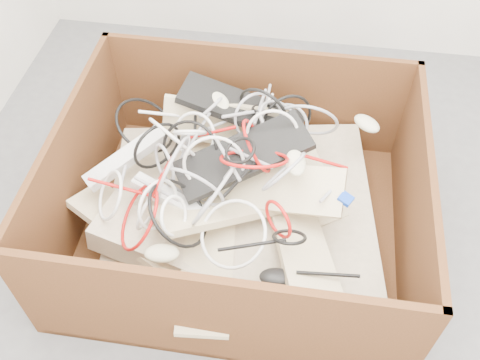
# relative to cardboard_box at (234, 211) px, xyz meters

# --- Properties ---
(ground) EXTENTS (3.00, 3.00, 0.00)m
(ground) POSITION_rel_cardboard_box_xyz_m (0.25, -0.17, -0.13)
(ground) COLOR #4F5052
(ground) RESTS_ON ground
(cardboard_box) EXTENTS (1.28, 1.07, 0.54)m
(cardboard_box) POSITION_rel_cardboard_box_xyz_m (0.00, 0.00, 0.00)
(cardboard_box) COLOR #39220E
(cardboard_box) RESTS_ON ground
(keyboard_pile) EXTENTS (1.04, 0.97, 0.35)m
(keyboard_pile) POSITION_rel_cardboard_box_xyz_m (0.00, 0.00, 0.16)
(keyboard_pile) COLOR #CEB691
(keyboard_pile) RESTS_ON cardboard_box
(mice_scatter) EXTENTS (0.95, 0.79, 0.23)m
(mice_scatter) POSITION_rel_cardboard_box_xyz_m (0.04, 0.01, 0.23)
(mice_scatter) COLOR beige
(mice_scatter) RESTS_ON keyboard_pile
(power_strip_left) EXTENTS (0.28, 0.27, 0.14)m
(power_strip_left) POSITION_rel_cardboard_box_xyz_m (-0.40, 0.01, 0.23)
(power_strip_left) COLOR silver
(power_strip_left) RESTS_ON keyboard_pile
(power_strip_right) EXTENTS (0.29, 0.15, 0.10)m
(power_strip_right) POSITION_rel_cardboard_box_xyz_m (-0.21, -0.12, 0.19)
(power_strip_right) COLOR silver
(power_strip_right) RESTS_ON keyboard_pile
(vga_plug) EXTENTS (0.06, 0.06, 0.03)m
(vga_plug) POSITION_rel_cardboard_box_xyz_m (0.39, -0.07, 0.24)
(vga_plug) COLOR #0C36BA
(vga_plug) RESTS_ON keyboard_pile
(cable_tangle) EXTENTS (0.97, 0.89, 0.37)m
(cable_tangle) POSITION_rel_cardboard_box_xyz_m (-0.08, 0.01, 0.27)
(cable_tangle) COLOR black
(cable_tangle) RESTS_ON keyboard_pile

